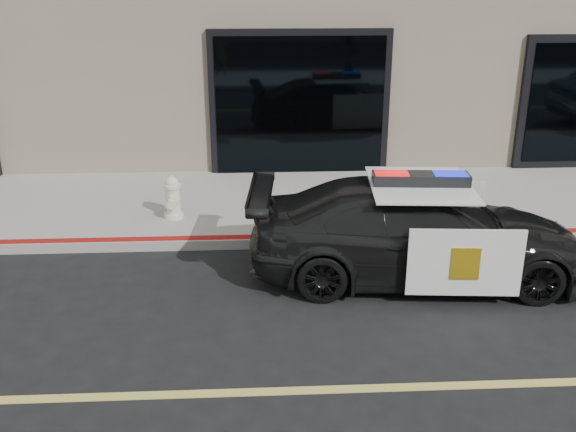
{
  "coord_description": "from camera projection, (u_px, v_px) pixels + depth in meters",
  "views": [
    {
      "loc": [
        -1.86,
        -5.24,
        3.84
      ],
      "look_at": [
        -1.47,
        2.2,
        1.0
      ],
      "focal_mm": 40.0,
      "sensor_mm": 36.0,
      "label": 1
    }
  ],
  "objects": [
    {
      "name": "ground",
      "position": [
        448.0,
        386.0,
        6.35
      ],
      "size": [
        120.0,
        120.0,
        0.0
      ],
      "primitive_type": "plane",
      "color": "black",
      "rests_on": "ground"
    },
    {
      "name": "sidewalk_n",
      "position": [
        363.0,
        202.0,
        11.22
      ],
      "size": [
        60.0,
        3.5,
        0.15
      ],
      "primitive_type": "cube",
      "color": "gray",
      "rests_on": "ground"
    },
    {
      "name": "police_car",
      "position": [
        417.0,
        231.0,
        8.44
      ],
      "size": [
        2.5,
        4.7,
        1.45
      ],
      "color": "black",
      "rests_on": "ground"
    },
    {
      "name": "fire_hydrant",
      "position": [
        173.0,
        198.0,
        10.18
      ],
      "size": [
        0.32,
        0.44,
        0.7
      ],
      "color": "white",
      "rests_on": "sidewalk_n"
    }
  ]
}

